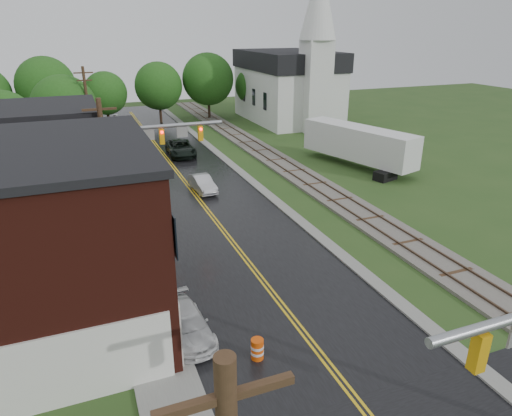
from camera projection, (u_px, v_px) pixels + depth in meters
main_road at (194, 193)px, 36.88m from camera, size 10.00×90.00×0.02m
curb_right at (236, 169)px, 43.03m from camera, size 0.80×70.00×0.12m
sidewalk_left at (122, 228)px, 30.45m from camera, size 2.40×50.00×0.12m
yellow_house at (35, 187)px, 28.48m from camera, size 8.00×7.00×6.40m
darkred_building at (57, 163)px, 36.97m from camera, size 7.00×6.00×4.40m
church at (292, 79)px, 62.01m from camera, size 10.40×18.40×20.00m
railroad at (281, 163)px, 44.56m from camera, size 3.20×80.00×0.30m
traffic_signal_far at (151, 145)px, 31.25m from camera, size 7.34×0.43×7.20m
utility_pole_b at (108, 175)px, 25.90m from camera, size 1.80×0.28×9.00m
utility_pole_c at (89, 111)px, 44.89m from camera, size 1.80×0.28×9.00m
tree_left_c at (4, 127)px, 39.03m from camera, size 6.00×6.00×7.65m
tree_left_e at (66, 109)px, 45.80m from camera, size 6.40×6.40×8.16m
suv_dark at (181, 148)px, 47.19m from camera, size 2.84×5.70×1.55m
sedan_silver at (202, 184)px, 37.05m from camera, size 1.65×3.98×1.28m
pickup_white at (187, 324)px, 19.69m from camera, size 2.01×4.28×1.21m
semi_trailer at (359, 143)px, 42.99m from camera, size 5.87×12.23×3.80m
construction_barrel at (257, 349)px, 18.38m from camera, size 0.61×0.61×0.92m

